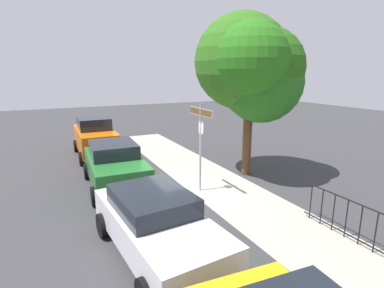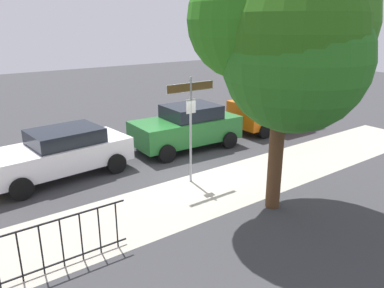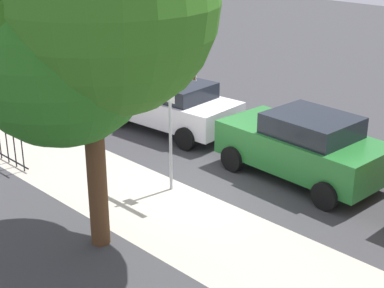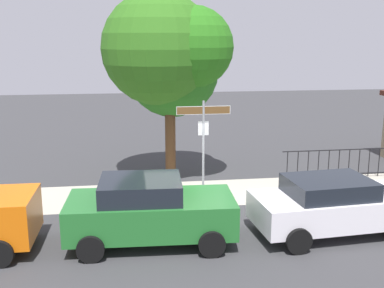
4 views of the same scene
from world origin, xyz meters
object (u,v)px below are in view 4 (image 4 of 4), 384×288
at_px(street_sign, 203,131).
at_px(shade_tree, 170,55).
at_px(car_white, 335,205).
at_px(car_green, 149,210).

relative_size(street_sign, shade_tree, 0.48).
bearing_deg(street_sign, car_white, -42.48).
height_order(street_sign, shade_tree, shade_tree).
bearing_deg(car_white, car_green, 174.45).
bearing_deg(car_green, street_sign, 58.86).
bearing_deg(car_green, car_white, 1.54).
bearing_deg(shade_tree, car_white, -55.65).
bearing_deg(car_white, street_sign, 132.96).
height_order(car_green, car_white, car_green).
distance_m(street_sign, shade_tree, 3.52).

